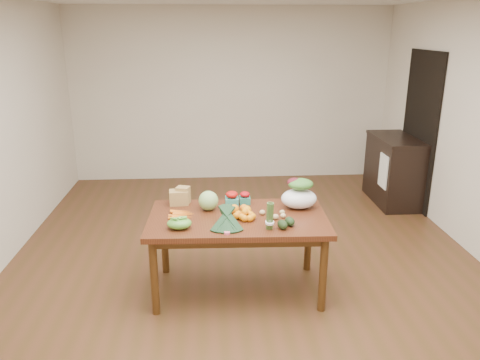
{
  "coord_description": "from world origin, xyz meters",
  "views": [
    {
      "loc": [
        -0.35,
        -4.42,
        2.38
      ],
      "look_at": [
        -0.05,
        0.0,
        0.93
      ],
      "focal_mm": 35.0,
      "sensor_mm": 36.0,
      "label": 1
    }
  ],
  "objects": [
    {
      "name": "orange_a",
      "position": [
        -0.13,
        -0.45,
        0.79
      ],
      "size": [
        0.09,
        0.09,
        0.09
      ],
      "primitive_type": "sphere",
      "color": "orange",
      "rests_on": "dining_table"
    },
    {
      "name": "orange_c",
      "position": [
        -0.02,
        -0.48,
        0.79
      ],
      "size": [
        0.09,
        0.09,
        0.09
      ],
      "primitive_type": "sphere",
      "color": "orange",
      "rests_on": "dining_table"
    },
    {
      "name": "strawberry_basket_b",
      "position": [
        -0.02,
        -0.19,
        0.8
      ],
      "size": [
        0.11,
        0.11,
        0.09
      ],
      "primitive_type": null,
      "rotation": [
        0.0,
        0.0,
        -0.03
      ],
      "color": "#B10B15",
      "rests_on": "dining_table"
    },
    {
      "name": "dining_table",
      "position": [
        -0.11,
        -0.52,
        0.38
      ],
      "size": [
        1.63,
        0.94,
        0.75
      ],
      "primitive_type": "cube",
      "rotation": [
        0.0,
        0.0,
        -0.03
      ],
      "color": "#4D2512",
      "rests_on": "floor"
    },
    {
      "name": "floor",
      "position": [
        0.0,
        0.0,
        0.0
      ],
      "size": [
        6.0,
        6.0,
        0.0
      ],
      "primitive_type": "plane",
      "color": "#52311C",
      "rests_on": "ground"
    },
    {
      "name": "mandarin_cluster",
      "position": [
        -0.05,
        -0.58,
        0.8
      ],
      "size": [
        0.19,
        0.19,
        0.1
      ],
      "primitive_type": null,
      "rotation": [
        0.0,
        0.0,
        -0.03
      ],
      "color": "orange",
      "rests_on": "dining_table"
    },
    {
      "name": "potato_d",
      "position": [
        0.19,
        -0.48,
        0.77
      ],
      "size": [
        0.05,
        0.05,
        0.04
      ],
      "primitive_type": "ellipsoid",
      "color": "tan",
      "rests_on": "dining_table"
    },
    {
      "name": "carrots",
      "position": [
        -0.61,
        -0.47,
        0.76
      ],
      "size": [
        0.23,
        0.22,
        0.03
      ],
      "primitive_type": null,
      "rotation": [
        0.0,
        0.0,
        -0.03
      ],
      "color": "orange",
      "rests_on": "dining_table"
    },
    {
      "name": "doorway_dark",
      "position": [
        2.48,
        1.6,
        1.05
      ],
      "size": [
        0.02,
        1.0,
        2.1
      ],
      "primitive_type": "cube",
      "color": "black",
      "rests_on": "floor"
    },
    {
      "name": "snap_pea_bag",
      "position": [
        -0.62,
        -0.75,
        0.8
      ],
      "size": [
        0.21,
        0.16,
        0.09
      ],
      "primitive_type": "ellipsoid",
      "color": "#629B34",
      "rests_on": "dining_table"
    },
    {
      "name": "kale_bunch",
      "position": [
        -0.22,
        -0.79,
        0.83
      ],
      "size": [
        0.33,
        0.41,
        0.16
      ],
      "primitive_type": null,
      "rotation": [
        0.0,
        0.0,
        -0.03
      ],
      "color": "black",
      "rests_on": "dining_table"
    },
    {
      "name": "room_walls",
      "position": [
        0.0,
        0.0,
        1.35
      ],
      "size": [
        5.02,
        6.02,
        2.7
      ],
      "color": "beige",
      "rests_on": "floor"
    },
    {
      "name": "cabbage",
      "position": [
        -0.37,
        -0.34,
        0.84
      ],
      "size": [
        0.18,
        0.18,
        0.18
      ],
      "primitive_type": "sphere",
      "color": "#99C672",
      "rests_on": "dining_table"
    },
    {
      "name": "salad_bag",
      "position": [
        0.48,
        -0.35,
        0.88
      ],
      "size": [
        0.34,
        0.26,
        0.26
      ],
      "primitive_type": null,
      "rotation": [
        0.0,
        0.0,
        -0.03
      ],
      "color": "white",
      "rests_on": "dining_table"
    },
    {
      "name": "paper_bag",
      "position": [
        -0.65,
        -0.17,
        0.83
      ],
      "size": [
        0.24,
        0.21,
        0.17
      ],
      "primitive_type": null,
      "rotation": [
        0.0,
        0.0,
        -0.03
      ],
      "color": "#A27C48",
      "rests_on": "dining_table"
    },
    {
      "name": "asparagus_bundle",
      "position": [
        0.14,
        -0.82,
        0.88
      ],
      "size": [
        0.08,
        0.12,
        0.26
      ],
      "primitive_type": null,
      "rotation": [
        0.15,
        0.0,
        -0.03
      ],
      "color": "#59813B",
      "rests_on": "dining_table"
    },
    {
      "name": "orange_b",
      "position": [
        -0.04,
        -0.41,
        0.79
      ],
      "size": [
        0.07,
        0.07,
        0.07
      ],
      "primitive_type": "sphere",
      "color": "orange",
      "rests_on": "dining_table"
    },
    {
      "name": "potato_b",
      "position": [
        0.22,
        -0.61,
        0.77
      ],
      "size": [
        0.06,
        0.05,
        0.05
      ],
      "primitive_type": "ellipsoid",
      "color": "tan",
      "rests_on": "dining_table"
    },
    {
      "name": "avocado_b",
      "position": [
        0.33,
        -0.75,
        0.79
      ],
      "size": [
        0.11,
        0.13,
        0.08
      ],
      "primitive_type": "ellipsoid",
      "rotation": [
        0.0,
        0.0,
        0.3
      ],
      "color": "black",
      "rests_on": "dining_table"
    },
    {
      "name": "dish_towel",
      "position": [
        1.96,
        1.4,
        0.55
      ],
      "size": [
        0.02,
        0.28,
        0.45
      ],
      "primitive_type": "cube",
      "color": "white",
      "rests_on": "cabinet"
    },
    {
      "name": "cabinet",
      "position": [
        2.22,
        1.69,
        0.47
      ],
      "size": [
        0.52,
        1.02,
        0.94
      ],
      "primitive_type": "cube",
      "color": "black",
      "rests_on": "floor"
    },
    {
      "name": "potato_c",
      "position": [
        0.3,
        -0.49,
        0.77
      ],
      "size": [
        0.05,
        0.04,
        0.04
      ],
      "primitive_type": "ellipsoid",
      "color": "tan",
      "rests_on": "dining_table"
    },
    {
      "name": "strawberry_basket_a",
      "position": [
        -0.15,
        -0.24,
        0.81
      ],
      "size": [
        0.13,
        0.13,
        0.11
      ],
      "primitive_type": null,
      "rotation": [
        0.0,
        0.0,
        -0.03
      ],
      "color": "#B1160B",
      "rests_on": "dining_table"
    },
    {
      "name": "potato_a",
      "position": [
        0.12,
        -0.49,
        0.77
      ],
      "size": [
        0.05,
        0.05,
        0.05
      ],
      "primitive_type": "ellipsoid",
      "color": "tan",
      "rests_on": "dining_table"
    },
    {
      "name": "avocado_a",
      "position": [
        0.25,
        -0.81,
        0.79
      ],
      "size": [
        0.11,
        0.13,
        0.08
      ],
      "primitive_type": "ellipsoid",
      "rotation": [
        0.0,
        0.0,
        0.3
      ],
      "color": "black",
      "rests_on": "dining_table"
    },
    {
      "name": "potato_e",
      "position": [
        0.3,
        -0.58,
        0.77
      ],
      "size": [
        0.05,
        0.04,
        0.04
      ],
      "primitive_type": "ellipsoid",
      "color": "#DBB67E",
      "rests_on": "dining_table"
    }
  ]
}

